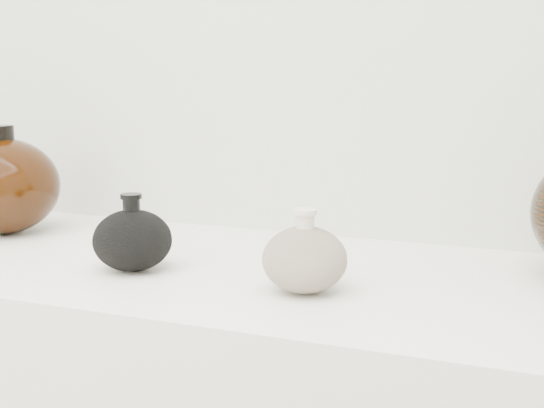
% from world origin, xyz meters
% --- Properties ---
extents(black_gourd_vase, '(0.12, 0.12, 0.11)m').
position_xyz_m(black_gourd_vase, '(-0.13, 0.88, 0.94)').
color(black_gourd_vase, black).
rests_on(black_gourd_vase, display_counter).
extents(cream_gourd_vase, '(0.13, 0.13, 0.11)m').
position_xyz_m(cream_gourd_vase, '(0.12, 0.87, 0.94)').
color(cream_gourd_vase, beige).
rests_on(cream_gourd_vase, display_counter).
extents(left_round_pot, '(0.22, 0.22, 0.19)m').
position_xyz_m(left_round_pot, '(-0.48, 1.01, 0.98)').
color(left_round_pot, black).
rests_on(left_round_pot, display_counter).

